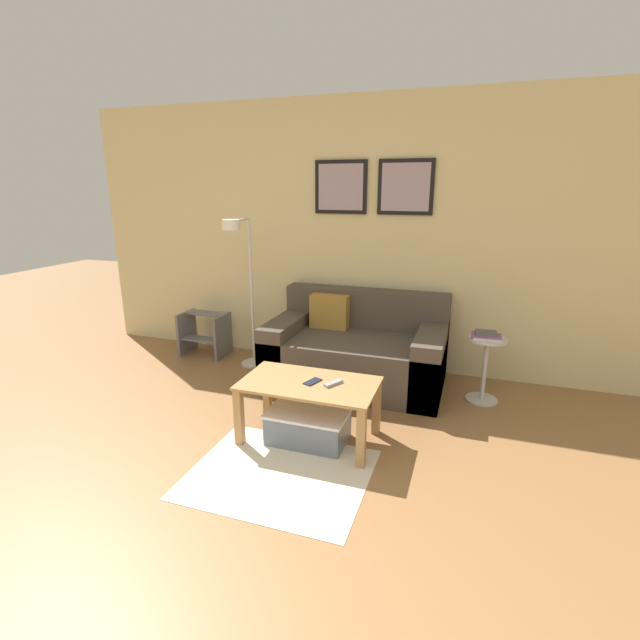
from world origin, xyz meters
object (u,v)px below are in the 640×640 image
(side_table, at_px, (485,364))
(book_stack, at_px, (486,335))
(floor_lamp, at_px, (244,285))
(step_stool, at_px, (205,333))
(coffee_table, at_px, (309,393))
(storage_bin, at_px, (308,426))
(cell_phone, at_px, (313,382))
(couch, at_px, (356,352))
(remote_control, at_px, (333,383))

(side_table, bearing_deg, book_stack, -150.85)
(floor_lamp, xyz_separation_m, book_stack, (2.19, 0.01, -0.27))
(step_stool, bearing_deg, coffee_table, -37.38)
(storage_bin, height_order, cell_phone, cell_phone)
(couch, bearing_deg, cell_phone, -91.72)
(side_table, relative_size, book_stack, 2.34)
(storage_bin, distance_m, remote_control, 0.37)
(coffee_table, bearing_deg, book_stack, 42.02)
(step_stool, bearing_deg, cell_phone, -36.81)
(coffee_table, distance_m, book_stack, 1.58)
(floor_lamp, bearing_deg, storage_bin, -45.87)
(coffee_table, xyz_separation_m, floor_lamp, (-1.03, 1.03, 0.50))
(couch, bearing_deg, book_stack, -3.18)
(book_stack, bearing_deg, remote_control, -133.76)
(floor_lamp, distance_m, cell_phone, 1.52)
(coffee_table, bearing_deg, floor_lamp, 134.98)
(couch, distance_m, storage_bin, 1.15)
(coffee_table, relative_size, cell_phone, 6.77)
(cell_phone, bearing_deg, book_stack, 62.04)
(couch, height_order, remote_control, couch)
(coffee_table, bearing_deg, remote_control, 4.96)
(coffee_table, relative_size, book_stack, 3.99)
(book_stack, bearing_deg, floor_lamp, -179.62)
(storage_bin, bearing_deg, side_table, 42.93)
(book_stack, xyz_separation_m, cell_phone, (-1.14, -1.04, -0.14))
(remote_control, bearing_deg, coffee_table, -145.26)
(couch, height_order, storage_bin, couch)
(storage_bin, relative_size, book_stack, 2.38)
(storage_bin, height_order, step_stool, step_stool)
(floor_lamp, bearing_deg, side_table, 0.56)
(coffee_table, xyz_separation_m, book_stack, (1.16, 1.04, 0.23))
(cell_phone, bearing_deg, storage_bin, -94.92)
(cell_phone, bearing_deg, floor_lamp, 155.51)
(couch, distance_m, cell_phone, 1.11)
(couch, height_order, step_stool, couch)
(coffee_table, distance_m, step_stool, 2.09)
(couch, height_order, cell_phone, couch)
(storage_bin, distance_m, floor_lamp, 1.66)
(side_table, relative_size, cell_phone, 3.97)
(side_table, relative_size, remote_control, 3.70)
(storage_bin, xyz_separation_m, book_stack, (1.16, 1.08, 0.46))
(coffee_table, distance_m, side_table, 1.57)
(remote_control, xyz_separation_m, step_stool, (-1.83, 1.25, -0.20))
(coffee_table, relative_size, storage_bin, 1.68)
(storage_bin, xyz_separation_m, remote_control, (0.17, 0.05, 0.33))
(step_stool, bearing_deg, floor_lamp, -20.52)
(side_table, xyz_separation_m, remote_control, (-1.00, -1.04, 0.12))
(side_table, distance_m, remote_control, 1.44)
(storage_bin, relative_size, side_table, 1.02)
(floor_lamp, height_order, cell_phone, floor_lamp)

